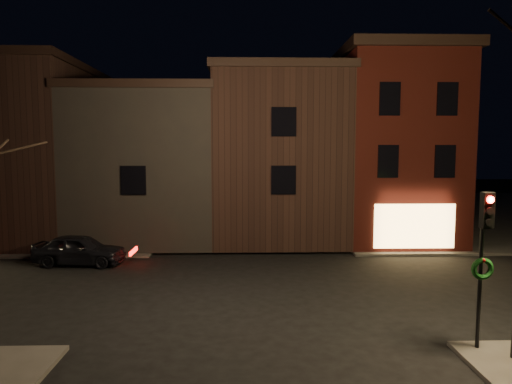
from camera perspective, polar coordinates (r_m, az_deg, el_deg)
ground at (r=17.41m, az=-0.07°, el=-12.06°), size 120.00×120.00×0.00m
sidewalk_far_right at (r=42.22m, az=27.46°, el=-2.21°), size 30.00×30.00×0.12m
corner_building at (r=27.40m, az=16.47°, el=5.57°), size 6.50×8.50×10.50m
row_building_a at (r=27.17m, az=2.56°, el=4.59°), size 7.30×10.30×9.40m
row_building_b at (r=27.63m, az=-12.65°, el=3.44°), size 7.80×10.30×8.40m
row_building_c at (r=29.88m, az=-26.49°, el=4.59°), size 7.30×10.30×9.90m
traffic_signal at (r=12.85m, az=26.60°, el=-6.05°), size 0.58×0.38×4.05m
parked_car_a at (r=22.24m, az=-21.20°, el=-6.72°), size 4.20×2.00×1.38m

